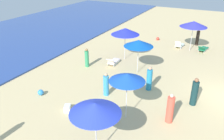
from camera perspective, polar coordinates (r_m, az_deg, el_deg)
name	(u,v)px	position (r m, az deg, el deg)	size (l,w,h in m)	color
umbrella_0	(95,108)	(9.24, -4.22, -9.45)	(2.14, 2.14, 2.61)	silver
umbrella_1	(194,24)	(22.50, 19.68, 10.74)	(2.47, 2.47, 2.82)	silver
lounge_chair_1_0	(179,45)	(23.60, 16.45, 6.00)	(1.36, 0.76, 0.77)	silver
lounge_chair_1_1	(203,49)	(23.27, 21.75, 4.91)	(1.58, 0.85, 0.68)	silver
umbrella_2	(139,43)	(16.74, 6.65, 6.67)	(2.17, 2.17, 2.58)	silver
umbrella_3	(125,31)	(19.25, 3.33, 9.61)	(2.37, 2.37, 2.73)	silver
lounge_chair_3_0	(113,62)	(18.84, 0.32, 2.11)	(1.52, 0.62, 0.66)	silver
umbrella_4	(127,78)	(11.40, 3.79, -1.88)	(1.86, 1.86, 2.64)	silver
lounge_chair_4_0	(101,113)	(12.61, -2.87, -10.58)	(1.44, 1.01, 0.74)	silver
beachgoer_0	(194,93)	(14.11, 19.86, -5.30)	(0.42, 0.42, 1.74)	#153538
beachgoer_1	(87,58)	(18.34, -6.29, 2.92)	(0.41, 0.41, 1.52)	#32925E
beachgoer_2	(198,38)	(24.73, 20.55, 7.57)	(0.44, 0.44, 1.68)	#322821
beachgoer_3	(106,85)	(14.27, -1.48, -3.73)	(0.48, 0.48, 1.54)	#3795CF
beachgoer_5	(149,79)	(15.03, 9.28, -2.24)	(0.38, 0.38, 1.65)	#2485BA
beachgoer_6	(170,109)	(12.30, 14.29, -9.45)	(0.39, 0.39, 1.69)	#EB5743
cooler_box_0	(67,108)	(13.30, -11.06, -9.33)	(0.46, 0.33, 0.35)	white
beach_ball_1	(41,92)	(15.18, -17.33, -5.35)	(0.37, 0.37, 0.37)	#318BDB
beach_ball_2	(158,39)	(25.46, 11.32, 7.67)	(0.33, 0.33, 0.33)	red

